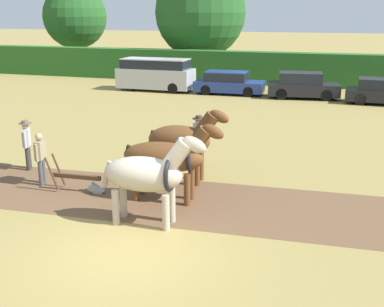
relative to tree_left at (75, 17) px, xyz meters
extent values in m
plane|color=#998447|center=(20.07, -31.71, -4.60)|extent=(240.00, 240.00, 0.00)
cube|color=brown|center=(16.15, -28.85, -4.59)|extent=(24.05, 4.94, 0.01)
cube|color=#286023|center=(20.07, -5.59, -3.45)|extent=(78.88, 1.38, 2.30)
cylinder|color=#423323|center=(0.00, 0.00, -3.09)|extent=(0.44, 0.44, 3.02)
sphere|color=#235623|center=(0.00, 0.00, 0.01)|extent=(5.78, 5.78, 5.78)
cylinder|color=#4C3823|center=(12.64, -2.04, -3.11)|extent=(0.44, 0.44, 2.98)
sphere|color=#235623|center=(12.64, -2.04, 0.37)|extent=(7.25, 7.25, 7.25)
ellipsoid|color=#B2A38E|center=(19.83, -30.21, -3.32)|extent=(2.02, 1.02, 0.85)
cylinder|color=#B2A38E|center=(20.45, -29.93, -4.15)|extent=(0.18, 0.18, 0.90)
cylinder|color=#B2A38E|center=(20.48, -30.42, -4.15)|extent=(0.18, 0.18, 0.90)
cylinder|color=#B2A38E|center=(19.17, -30.01, -4.15)|extent=(0.18, 0.18, 0.90)
cylinder|color=#B2A38E|center=(19.21, -30.50, -4.15)|extent=(0.18, 0.18, 0.90)
cylinder|color=#B2A38E|center=(20.66, -30.16, -2.81)|extent=(0.84, 0.45, 0.93)
ellipsoid|color=#B2A38E|center=(21.10, -30.13, -2.50)|extent=(0.69, 0.30, 0.54)
cube|color=gray|center=(20.85, -30.15, -2.63)|extent=(0.44, 0.11, 0.59)
cylinder|color=gray|center=(18.90, -30.27, -3.41)|extent=(0.30, 0.14, 0.71)
torus|color=black|center=(20.51, -30.17, -3.25)|extent=(0.16, 0.88, 0.87)
ellipsoid|color=brown|center=(19.73, -28.62, -3.35)|extent=(2.31, 1.00, 0.81)
cylinder|color=brown|center=(20.44, -28.34, -4.16)|extent=(0.18, 0.18, 0.88)
cylinder|color=brown|center=(20.47, -28.81, -4.16)|extent=(0.18, 0.18, 0.88)
cylinder|color=brown|center=(18.98, -28.43, -4.16)|extent=(0.18, 0.18, 0.88)
cylinder|color=brown|center=(19.01, -28.90, -4.16)|extent=(0.18, 0.18, 0.88)
cylinder|color=brown|center=(20.68, -28.56, -2.87)|extent=(0.81, 0.43, 0.89)
ellipsoid|color=brown|center=(21.10, -28.53, -2.57)|extent=(0.69, 0.30, 0.54)
cube|color=black|center=(20.87, -28.55, -2.70)|extent=(0.43, 0.11, 0.57)
cylinder|color=black|center=(18.66, -28.69, -3.44)|extent=(0.30, 0.14, 0.71)
torus|color=black|center=(20.51, -28.57, -3.29)|extent=(0.16, 0.84, 0.84)
ellipsoid|color=brown|center=(19.62, -27.03, -3.30)|extent=(1.97, 1.07, 0.90)
cylinder|color=brown|center=(20.23, -26.73, -4.15)|extent=(0.18, 0.18, 0.90)
cylinder|color=brown|center=(20.26, -27.25, -4.15)|extent=(0.18, 0.18, 0.90)
cylinder|color=brown|center=(18.99, -26.81, -4.15)|extent=(0.18, 0.18, 0.90)
cylinder|color=brown|center=(19.02, -27.33, -4.15)|extent=(0.18, 0.18, 0.90)
cylinder|color=brown|center=(20.44, -26.98, -2.80)|extent=(0.84, 0.48, 0.90)
ellipsoid|color=brown|center=(20.85, -26.95, -2.50)|extent=(0.69, 0.30, 0.54)
cube|color=black|center=(20.62, -26.96, -2.61)|extent=(0.42, 0.11, 0.56)
cylinder|color=black|center=(18.72, -27.09, -3.39)|extent=(0.30, 0.14, 0.71)
torus|color=black|center=(20.29, -26.99, -3.23)|extent=(0.17, 0.92, 0.92)
cube|color=#4C331E|center=(17.10, -28.79, -4.15)|extent=(1.51, 0.20, 0.12)
cube|color=#939399|center=(17.70, -28.75, -4.50)|extent=(0.49, 0.23, 0.39)
cylinder|color=#4C331E|center=(16.41, -28.63, -4.05)|extent=(0.40, 0.09, 0.96)
cylinder|color=#4C331E|center=(16.44, -29.03, -4.05)|extent=(0.40, 0.09, 0.96)
cylinder|color=#4C4C4C|center=(15.76, -28.47, -4.20)|extent=(0.14, 0.14, 0.80)
cylinder|color=#4C4C4C|center=(15.81, -28.67, -4.20)|extent=(0.14, 0.14, 0.80)
cube|color=tan|center=(15.79, -28.57, -3.52)|extent=(0.31, 0.50, 0.57)
sphere|color=tan|center=(15.79, -28.57, -3.12)|extent=(0.22, 0.22, 0.22)
cylinder|color=tan|center=(15.72, -28.30, -3.54)|extent=(0.09, 0.09, 0.53)
cylinder|color=tan|center=(15.85, -28.84, -3.54)|extent=(0.09, 0.09, 0.53)
cylinder|color=#28334C|center=(19.68, -25.38, -4.17)|extent=(0.14, 0.14, 0.85)
cylinder|color=#28334C|center=(19.83, -25.54, -4.17)|extent=(0.14, 0.14, 0.85)
cube|color=#B7B7BC|center=(19.76, -25.46, -3.44)|extent=(0.49, 0.50, 0.60)
sphere|color=tan|center=(19.76, -25.46, -3.02)|extent=(0.23, 0.23, 0.23)
cylinder|color=#B7B7BC|center=(19.55, -25.24, -3.47)|extent=(0.09, 0.09, 0.57)
cylinder|color=#B7B7BC|center=(19.96, -25.67, -3.47)|extent=(0.09, 0.09, 0.57)
cylinder|color=#42382D|center=(19.76, -25.46, -2.95)|extent=(0.44, 0.44, 0.02)
cylinder|color=#42382D|center=(19.76, -25.46, -2.90)|extent=(0.22, 0.22, 0.10)
cylinder|color=#38332D|center=(14.46, -27.38, -4.19)|extent=(0.14, 0.14, 0.81)
cylinder|color=#38332D|center=(14.55, -27.57, -4.19)|extent=(0.14, 0.14, 0.81)
cube|color=#B7B7BC|center=(14.51, -27.48, -3.51)|extent=(0.39, 0.51, 0.57)
sphere|color=tan|center=(14.51, -27.48, -3.11)|extent=(0.22, 0.22, 0.22)
cylinder|color=#B7B7BC|center=(14.38, -27.23, -3.53)|extent=(0.09, 0.09, 0.54)
cylinder|color=#B7B7BC|center=(14.63, -27.73, -3.53)|extent=(0.09, 0.09, 0.54)
cylinder|color=#665B4C|center=(14.51, -27.48, -3.04)|extent=(0.41, 0.41, 0.02)
cylinder|color=#665B4C|center=(14.51, -27.48, -2.99)|extent=(0.21, 0.21, 0.10)
cube|color=#BCBCC1|center=(12.21, -10.66, -3.78)|extent=(4.96, 1.99, 1.26)
cube|color=black|center=(12.21, -10.66, -2.86)|extent=(4.37, 1.79, 0.59)
cube|color=#BCBCC1|center=(12.21, -10.66, -2.54)|extent=(4.37, 1.79, 0.06)
cylinder|color=black|center=(13.75, -9.78, -4.26)|extent=(0.68, 0.22, 0.68)
cylinder|color=black|center=(13.75, -11.54, -4.26)|extent=(0.68, 0.22, 0.68)
cylinder|color=black|center=(10.68, -9.78, -4.26)|extent=(0.68, 0.22, 0.68)
cylinder|color=black|center=(10.68, -11.53, -4.26)|extent=(0.68, 0.22, 0.68)
cube|color=navy|center=(17.20, -10.57, -4.09)|extent=(4.38, 1.98, 0.65)
cube|color=black|center=(16.99, -10.58, -3.50)|extent=(2.65, 1.74, 0.53)
cube|color=navy|center=(16.99, -10.58, -3.20)|extent=(2.65, 1.74, 0.06)
cylinder|color=black|center=(18.51, -9.72, -4.28)|extent=(0.64, 0.24, 0.64)
cylinder|color=black|center=(18.57, -11.33, -4.28)|extent=(0.64, 0.24, 0.64)
cylinder|color=black|center=(15.84, -9.82, -4.28)|extent=(0.64, 0.24, 0.64)
cylinder|color=black|center=(15.90, -11.43, -4.28)|extent=(0.64, 0.24, 0.64)
cube|color=black|center=(21.81, -10.69, -4.05)|extent=(4.40, 2.37, 0.72)
cube|color=black|center=(21.60, -10.72, -3.40)|extent=(2.71, 1.97, 0.59)
cube|color=black|center=(21.60, -10.72, -3.07)|extent=(2.71, 1.97, 0.06)
cylinder|color=black|center=(22.99, -9.72, -4.26)|extent=(0.70, 0.31, 0.68)
cylinder|color=black|center=(23.20, -11.33, -4.26)|extent=(0.70, 0.31, 0.68)
cylinder|color=black|center=(20.42, -10.06, -4.26)|extent=(0.70, 0.31, 0.68)
cylinder|color=black|center=(20.63, -11.67, -4.26)|extent=(0.70, 0.31, 0.68)
cube|color=black|center=(26.18, -11.29, -3.49)|extent=(2.61, 1.70, 0.53)
cube|color=black|center=(26.18, -11.29, -3.19)|extent=(2.61, 1.70, 0.06)
cylinder|color=black|center=(25.09, -10.47, -4.27)|extent=(0.66, 0.23, 0.66)
cylinder|color=black|center=(25.05, -12.07, -4.27)|extent=(0.66, 0.23, 0.66)
camera|label=1|loc=(24.31, -40.23, 0.41)|focal=45.00mm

